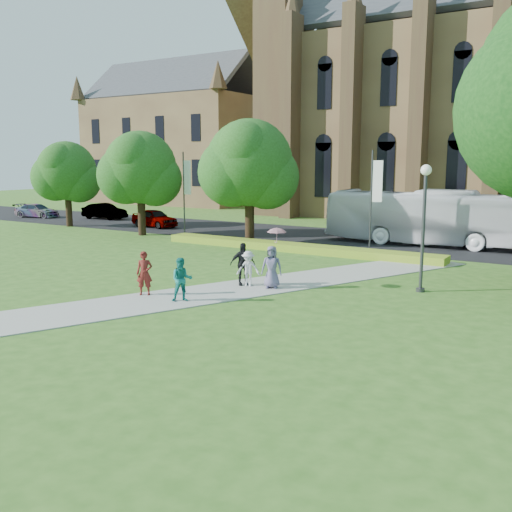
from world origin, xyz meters
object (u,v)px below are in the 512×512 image
Objects in this scene: tour_coach at (425,217)px; car_2 at (37,211)px; car_1 at (104,211)px; car_0 at (154,218)px; pedestrian_0 at (144,273)px; streetlamp at (424,213)px.

tour_coach reaches higher than car_2.
car_0 is at bearing -109.81° from car_1.
streetlamp is at bearing 3.11° from pedestrian_0.
streetlamp reaches higher than pedestrian_0.
pedestrian_0 is at bearing -144.54° from streetlamp.
car_0 is 14.97m from car_2.
car_1 is at bearing -85.15° from car_2.
pedestrian_0 is at bearing -134.36° from car_2.
streetlamp is 36.26m from car_1.
car_1 is (-29.74, 0.70, -1.05)m from tour_coach.
tour_coach is 2.89× the size of car_2.
car_2 is (-40.03, 11.89, -2.64)m from streetlamp.
tour_coach is at bearing -101.00° from car_2.
streetlamp is 1.21× the size of car_0.
car_1 is at bearing 157.05° from streetlamp.
car_1 is at bearing 82.70° from car_0.
car_1 reaches higher than car_2.
car_0 is 24.19m from pedestrian_0.
car_2 is (-36.47, -1.52, -1.13)m from tour_coach.
tour_coach is 2.95× the size of car_0.
tour_coach is (-3.57, 13.40, -1.51)m from streetlamp.
car_0 is 2.43× the size of pedestrian_0.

